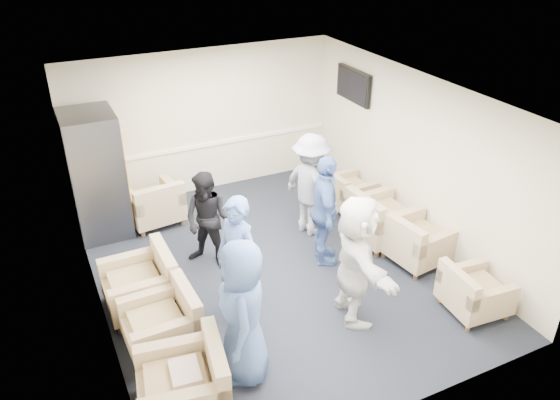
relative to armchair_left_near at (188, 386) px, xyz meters
name	(u,v)px	position (x,y,z in m)	size (l,w,h in m)	color
floor	(273,268)	(1.94, 2.02, -0.37)	(6.00, 6.00, 0.00)	black
ceiling	(271,96)	(1.94, 2.02, 2.33)	(6.00, 6.00, 0.00)	silver
back_wall	(204,122)	(1.94, 5.02, 0.98)	(5.00, 0.02, 2.70)	beige
front_wall	(402,316)	(1.94, -0.98, 0.98)	(5.00, 0.02, 2.70)	beige
left_wall	(88,229)	(-0.56, 2.02, 0.98)	(0.02, 6.00, 2.70)	beige
right_wall	(415,158)	(4.44, 2.02, 0.98)	(0.02, 6.00, 2.70)	beige
chair_rail	(206,145)	(1.94, 5.00, 0.53)	(4.98, 0.04, 0.06)	white
tv	(353,86)	(4.37, 3.82, 1.68)	(0.10, 1.00, 0.58)	black
armchair_left_near	(188,386)	(0.00, 0.00, 0.00)	(1.05, 1.05, 0.73)	tan
armchair_left_mid	(166,325)	(0.05, 1.08, -0.02)	(0.88, 0.88, 0.68)	tan
armchair_left_far	(144,285)	(-0.01, 1.96, -0.01)	(0.91, 0.91, 0.72)	tan
armchair_right_near	(472,293)	(3.91, -0.05, -0.06)	(0.81, 0.81, 0.60)	tan
armchair_right_midnear	(415,243)	(3.97, 1.24, -0.02)	(0.96, 0.96, 0.69)	tan
armchair_right_midfar	(379,220)	(3.83, 2.00, 0.01)	(0.98, 0.98, 0.75)	tan
armchair_right_far	(346,192)	(3.94, 3.18, -0.06)	(0.79, 0.79, 0.61)	tan
armchair_corner	(155,205)	(0.68, 4.11, -0.02)	(0.97, 0.97, 0.70)	tan
vending_machine	(96,174)	(-0.16, 4.27, 0.68)	(0.84, 0.99, 2.08)	#515259
backpack	(181,305)	(0.35, 1.46, -0.10)	(0.33, 0.25, 0.51)	black
pillow	(185,374)	(-0.01, 0.01, 0.18)	(0.40, 0.30, 0.12)	beige
person_front_left	(243,312)	(0.75, 0.25, 0.54)	(0.88, 0.57, 1.80)	#4462A3
person_mid_left	(237,261)	(1.08, 1.23, 0.52)	(0.65, 0.42, 1.77)	#4462A3
person_back_left	(208,220)	(1.13, 2.57, 0.39)	(0.74, 0.57, 1.52)	black
person_back_right	(311,185)	(2.96, 2.73, 0.51)	(1.12, 0.65, 1.74)	beige
person_mid_right	(325,211)	(2.72, 1.87, 0.51)	(1.03, 0.43, 1.75)	#4462A3
person_front_right	(356,260)	(2.44, 0.58, 0.53)	(1.66, 0.53, 1.79)	white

